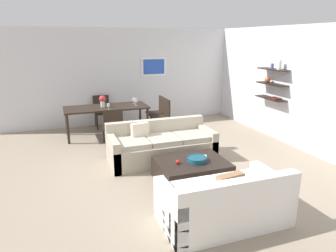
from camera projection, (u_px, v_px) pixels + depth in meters
The scene contains 19 objects.
ground_plane at pixel (174, 165), 6.11m from camera, with size 18.00×18.00×0.00m, color gray.
back_wall_unit at pixel (141, 76), 9.03m from camera, with size 8.40×0.09×2.70m.
right_wall_shelf_unit at pixel (285, 85), 7.27m from camera, with size 0.34×8.20×2.70m.
sofa_beige at pixel (161, 146), 6.28m from camera, with size 2.11×0.90×0.78m.
loveseat_white at pixel (225, 203), 4.12m from camera, with size 1.68×0.90×0.78m.
coffee_table at pixel (192, 171), 5.36m from camera, with size 1.18×0.94×0.38m.
decorative_bowl at pixel (197, 159), 5.27m from camera, with size 0.34×0.34×0.08m.
candle_jar at pixel (205, 157), 5.37m from camera, with size 0.06×0.06×0.07m, color silver.
apple_on_coffee_table at pixel (178, 162), 5.17m from camera, with size 0.07×0.07×0.07m, color red.
dining_table at pixel (106, 109), 7.81m from camera, with size 2.07×0.88×0.75m.
dining_chair_right_far at pixel (158, 110), 8.50m from camera, with size 0.44×0.44×0.88m.
dining_chair_foot at pixel (113, 124), 7.09m from camera, with size 0.44×0.44×0.88m.
dining_chair_right_near at pixel (163, 113), 8.15m from camera, with size 0.44×0.44×0.88m.
dining_chair_head at pixel (102, 109), 8.62m from camera, with size 0.44×0.44×0.88m.
wine_glass_head at pixel (104, 99), 8.10m from camera, with size 0.08×0.08×0.18m.
wine_glass_foot at pixel (108, 105), 7.42m from camera, with size 0.06×0.06×0.16m.
wine_glass_right_far at pixel (134, 100), 8.10m from camera, with size 0.07×0.07×0.15m.
wine_glass_right_near at pixel (136, 101), 7.90m from camera, with size 0.07×0.07×0.18m.
centerpiece_vase at pixel (102, 100), 7.71m from camera, with size 0.16×0.16×0.29m.
Camera 1 is at (-2.02, -5.29, 2.41)m, focal length 33.04 mm.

